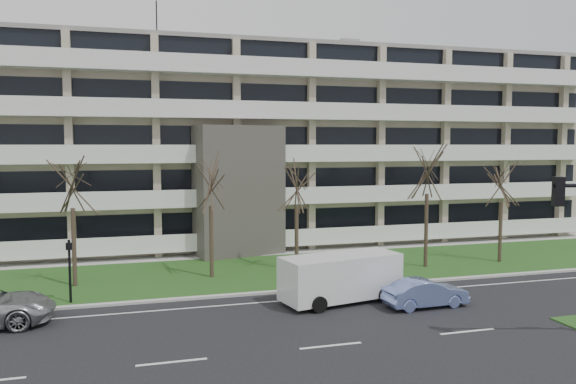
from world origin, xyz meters
name	(u,v)px	position (x,y,z in m)	size (l,w,h in m)	color
ground	(331,346)	(0.00, 0.00, 0.00)	(160.00, 160.00, 0.00)	black
grass_verge	(257,272)	(0.00, 13.00, 0.03)	(90.00, 10.00, 0.06)	#28521B
curb	(278,292)	(0.00, 8.00, 0.06)	(90.00, 0.35, 0.12)	#B2B2AD
sidewalk	(239,254)	(0.00, 18.50, 0.04)	(90.00, 2.00, 0.08)	#B2B2AD
lane_edge_line	(285,301)	(0.00, 6.50, 0.01)	(90.00, 0.12, 0.01)	white
apartment_building	(223,146)	(-0.01, 25.32, 7.61)	(60.50, 15.10, 18.75)	tan
blue_sedan	(425,293)	(6.14, 3.67, 0.67)	(1.42, 4.07, 1.34)	#7F95DD
white_van	(342,274)	(2.65, 5.62, 1.38)	(6.27, 3.33, 2.31)	white
pedestrian_signal	(70,263)	(-10.18, 8.85, 2.00)	(0.30, 0.25, 3.14)	black
tree_2	(72,177)	(-10.26, 12.21, 5.98)	(3.85, 3.85, 7.69)	#382B21
tree_3	(211,177)	(-2.82, 12.28, 5.83)	(3.75, 3.75, 7.50)	#382B21
tree_4	(297,181)	(2.44, 12.69, 5.49)	(3.53, 3.53, 7.06)	#382B21
tree_5	(427,165)	(10.52, 11.39, 6.46)	(4.15, 4.15, 8.30)	#382B21
tree_6	(502,178)	(15.96, 11.40, 5.54)	(3.57, 3.57, 7.13)	#382B21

